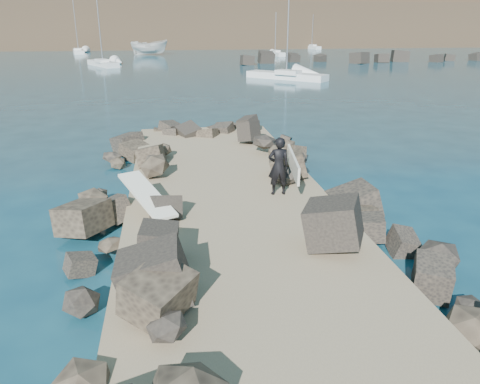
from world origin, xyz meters
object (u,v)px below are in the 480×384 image
Objects in this scene: boat_imported at (149,47)px; sailboat_c at (287,76)px; surfer_with_board at (281,166)px; surfboard_resting at (147,199)px.

boat_imported is 0.64× the size of sailboat_c.
sailboat_c reaches higher than surfer_with_board.
surfboard_resting is 1.16× the size of surfer_with_board.
boat_imported is 74.94m from surfer_with_board.
boat_imported reaches higher than surfboard_resting.
surfboard_resting is 0.38× the size of boat_imported.
boat_imported is at bearing 65.94° from surfboard_resting.
sailboat_c reaches higher than boat_imported.
sailboat_c is at bearing -149.90° from boat_imported.
surfboard_resting is 4.08m from surfer_with_board.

